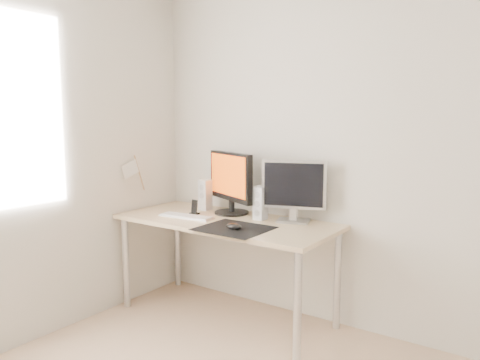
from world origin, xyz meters
The scene contains 11 objects.
wall_back centered at (0.00, 1.75, 1.25)m, with size 3.50×3.50×0.00m, color silver.
mousepad centered at (-0.72, 1.19, 0.73)m, with size 0.45×0.40×0.00m, color black.
mouse centered at (-0.70, 1.16, 0.75)m, with size 0.11×0.07×0.04m, color black.
desk centered at (-0.93, 1.38, 0.65)m, with size 1.60×0.70×0.73m.
main_monitor centered at (-1.02, 1.56, 0.98)m, with size 0.52×0.34×0.47m.
second_monitor centered at (-0.50, 1.59, 0.97)m, with size 0.44×0.22×0.43m.
speaker_left centered at (-1.27, 1.57, 0.85)m, with size 0.08×0.09×0.24m.
speaker_right centered at (-0.73, 1.52, 0.85)m, with size 0.08×0.09×0.24m.
keyboard centered at (-1.21, 1.27, 0.74)m, with size 0.43×0.16×0.02m.
phone_dock centered at (-1.23, 1.39, 0.76)m, with size 0.06×0.05×0.11m.
pennant centered at (-1.72, 1.24, 1.05)m, with size 0.01×0.23×0.29m.
Camera 1 is at (1.03, -1.24, 1.46)m, focal length 35.00 mm.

